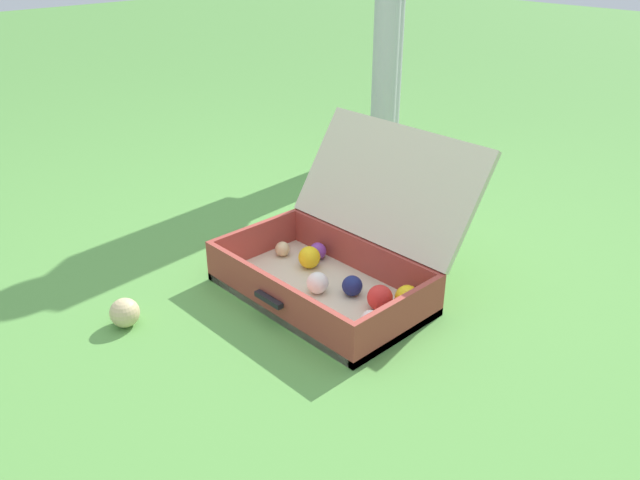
% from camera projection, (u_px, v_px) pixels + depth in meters
% --- Properties ---
extents(ground_plane, '(16.00, 16.00, 0.00)m').
position_uv_depth(ground_plane, '(304.00, 306.00, 1.98)').
color(ground_plane, '#569342').
extents(open_suitcase, '(0.67, 0.63, 0.47)m').
position_uv_depth(open_suitcase, '(342.00, 258.00, 2.03)').
color(open_suitcase, beige).
rests_on(open_suitcase, ground).
extents(stray_ball_on_grass, '(0.09, 0.09, 0.09)m').
position_uv_depth(stray_ball_on_grass, '(125.00, 313.00, 1.87)').
color(stray_ball_on_grass, '#D1B784').
rests_on(stray_ball_on_grass, ground).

